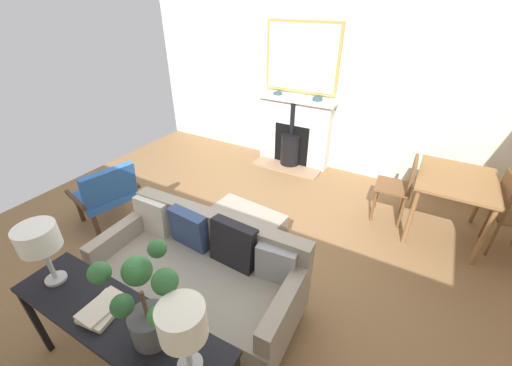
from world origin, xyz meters
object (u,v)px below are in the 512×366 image
object	(u,v)px
fireplace	(294,135)
potted_plant	(144,300)
armchair_accent	(107,192)
book_stack	(103,308)
dining_chair_by_back_wall	(509,209)
ottoman	(241,228)
sofa	(201,272)
console_table	(118,325)
table_lamp_near_end	(38,240)
table_lamp_far_end	(183,324)
dining_chair_near_fireplace	(401,184)
mantel_bowl_far	(317,99)
dining_table	(455,187)
mantel_bowl_near	(278,93)

from	to	relation	value
fireplace	potted_plant	world-z (taller)	potted_plant
armchair_accent	book_stack	size ratio (longest dim) A/B	2.73
book_stack	dining_chair_by_back_wall	xyz separation A→B (m)	(-2.99, 2.45, -0.21)
ottoman	armchair_accent	bearing A→B (deg)	-73.69
sofa	console_table	xyz separation A→B (m)	(0.82, 0.01, 0.28)
potted_plant	book_stack	xyz separation A→B (m)	(0.04, -0.39, -0.27)
fireplace	sofa	bearing A→B (deg)	8.42
table_lamp_near_end	table_lamp_far_end	world-z (taller)	same
potted_plant	armchair_accent	bearing A→B (deg)	-120.17
book_stack	console_table	bearing A→B (deg)	92.82
dining_chair_near_fireplace	ottoman	bearing A→B (deg)	-46.40
ottoman	mantel_bowl_far	bearing A→B (deg)	-179.89
fireplace	potted_plant	xyz separation A→B (m)	(3.77, 0.74, 0.53)
sofa	dining_table	size ratio (longest dim) A/B	1.96
ottoman	console_table	bearing A→B (deg)	3.97
book_stack	fireplace	bearing A→B (deg)	-174.73
sofa	dining_chair_by_back_wall	world-z (taller)	dining_chair_by_back_wall
table_lamp_near_end	book_stack	world-z (taller)	table_lamp_near_end
console_table	potted_plant	world-z (taller)	potted_plant
fireplace	dining_chair_by_back_wall	xyz separation A→B (m)	(0.83, 2.81, 0.04)
table_lamp_far_end	potted_plant	bearing A→B (deg)	-96.91
console_table	book_stack	bearing A→B (deg)	-87.18
mantel_bowl_far	armchair_accent	world-z (taller)	mantel_bowl_far
console_table	book_stack	world-z (taller)	book_stack
console_table	armchair_accent	bearing A→B (deg)	-125.18
table_lamp_far_end	dining_chair_by_back_wall	size ratio (longest dim) A/B	0.51
armchair_accent	table_lamp_far_end	xyz separation A→B (m)	(1.19, 2.30, 0.63)
armchair_accent	dining_chair_near_fireplace	world-z (taller)	dining_chair_near_fireplace
mantel_bowl_near	dining_chair_near_fireplace	xyz separation A→B (m)	(0.83, 2.08, -0.61)
fireplace	sofa	distance (m)	3.03
table_lamp_near_end	table_lamp_far_end	xyz separation A→B (m)	(0.00, 1.22, -0.01)
table_lamp_far_end	book_stack	world-z (taller)	table_lamp_far_end
table_lamp_near_end	potted_plant	bearing A→B (deg)	92.41
sofa	dining_chair_by_back_wall	size ratio (longest dim) A/B	1.97
sofa	mantel_bowl_far	bearing A→B (deg)	-177.85
sofa	potted_plant	size ratio (longest dim) A/B	3.02
dining_chair_near_fireplace	mantel_bowl_far	bearing A→B (deg)	-120.38
mantel_bowl_far	dining_table	bearing A→B (deg)	66.75
mantel_bowl_near	dining_chair_near_fireplace	distance (m)	2.32
mantel_bowl_near	dining_chair_near_fireplace	world-z (taller)	mantel_bowl_near
mantel_bowl_near	table_lamp_near_end	bearing A→B (deg)	2.51
mantel_bowl_near	armchair_accent	size ratio (longest dim) A/B	0.16
ottoman	fireplace	bearing A→B (deg)	-171.21
table_lamp_far_end	dining_chair_near_fireplace	size ratio (longest dim) A/B	0.55
book_stack	dining_table	distance (m)	3.57
mantel_bowl_far	table_lamp_near_end	world-z (taller)	table_lamp_near_end
ottoman	potted_plant	distance (m)	1.84
dining_chair_by_back_wall	fireplace	bearing A→B (deg)	-106.39
ottoman	dining_table	bearing A→B (deg)	124.65
dining_table	mantel_bowl_far	bearing A→B (deg)	-113.25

